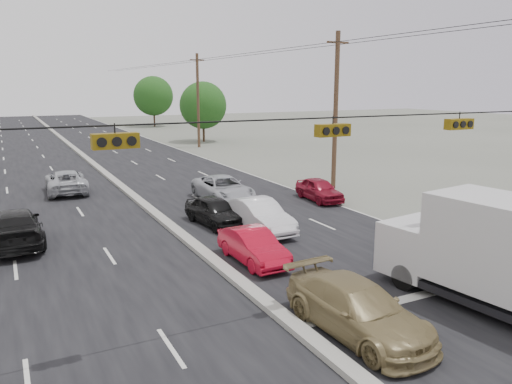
# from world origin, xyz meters

# --- Properties ---
(ground) EXTENTS (200.00, 200.00, 0.00)m
(ground) POSITION_xyz_m (0.00, 0.00, 0.00)
(ground) COLOR #606356
(ground) RESTS_ON ground
(road_surface) EXTENTS (20.00, 160.00, 0.02)m
(road_surface) POSITION_xyz_m (0.00, 30.00, 0.00)
(road_surface) COLOR black
(road_surface) RESTS_ON ground
(center_median) EXTENTS (0.50, 160.00, 0.20)m
(center_median) POSITION_xyz_m (0.00, 30.00, 0.10)
(center_median) COLOR gray
(center_median) RESTS_ON ground
(utility_pole_right_b) EXTENTS (1.60, 0.30, 10.00)m
(utility_pole_right_b) POSITION_xyz_m (12.50, 15.00, 5.11)
(utility_pole_right_b) COLOR #422D1E
(utility_pole_right_b) RESTS_ON ground
(utility_pole_right_c) EXTENTS (1.60, 0.30, 10.00)m
(utility_pole_right_c) POSITION_xyz_m (12.50, 40.00, 5.11)
(utility_pole_right_c) COLOR #422D1E
(utility_pole_right_c) RESTS_ON ground
(traffic_signals) EXTENTS (25.00, 0.30, 0.54)m
(traffic_signals) POSITION_xyz_m (1.40, 0.00, 5.49)
(traffic_signals) COLOR black
(traffic_signals) RESTS_ON ground
(tree_right_mid) EXTENTS (5.60, 5.60, 7.14)m
(tree_right_mid) POSITION_xyz_m (15.00, 45.00, 4.34)
(tree_right_mid) COLOR #382619
(tree_right_mid) RESTS_ON ground
(tree_right_far) EXTENTS (6.40, 6.40, 8.16)m
(tree_right_far) POSITION_xyz_m (16.00, 70.00, 4.96)
(tree_right_far) COLOR #382619
(tree_right_far) RESTS_ON ground
(box_truck) EXTENTS (3.22, 7.05, 3.46)m
(box_truck) POSITION_xyz_m (6.02, -2.09, 1.77)
(box_truck) COLOR black
(box_truck) RESTS_ON ground
(tan_sedan) EXTENTS (2.26, 5.00, 1.42)m
(tan_sedan) POSITION_xyz_m (1.40, -1.54, 0.71)
(tan_sedan) COLOR olive
(tan_sedan) RESTS_ON ground
(red_sedan) EXTENTS (1.40, 3.88, 1.27)m
(red_sedan) POSITION_xyz_m (1.40, 4.76, 0.64)
(red_sedan) COLOR red
(red_sedan) RESTS_ON ground
(black_suv) EXTENTS (3.28, 6.08, 1.62)m
(black_suv) POSITION_xyz_m (7.38, -0.24, 0.81)
(black_suv) COLOR black
(black_suv) RESTS_ON ground
(queue_car_a) EXTENTS (2.09, 4.19, 1.37)m
(queue_car_a) POSITION_xyz_m (2.11, 10.33, 0.69)
(queue_car_a) COLOR black
(queue_car_a) RESTS_ON ground
(queue_car_b) EXTENTS (1.69, 4.57, 1.49)m
(queue_car_b) POSITION_xyz_m (3.50, 8.32, 0.75)
(queue_car_b) COLOR white
(queue_car_b) RESTS_ON ground
(queue_car_c) EXTENTS (2.43, 5.20, 1.44)m
(queue_car_c) POSITION_xyz_m (4.53, 14.89, 0.72)
(queue_car_c) COLOR #ABADB3
(queue_car_c) RESTS_ON ground
(queue_car_e) EXTENTS (1.88, 3.97, 1.31)m
(queue_car_e) POSITION_xyz_m (9.60, 12.38, 0.66)
(queue_car_e) COLOR maroon
(queue_car_e) RESTS_ON ground
(oncoming_near) EXTENTS (2.34, 5.42, 1.55)m
(oncoming_near) POSITION_xyz_m (-6.70, 11.26, 0.78)
(oncoming_near) COLOR black
(oncoming_near) RESTS_ON ground
(oncoming_far) EXTENTS (2.61, 5.24, 1.43)m
(oncoming_far) POSITION_xyz_m (-3.42, 21.53, 0.71)
(oncoming_far) COLOR #AAADB2
(oncoming_far) RESTS_ON ground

